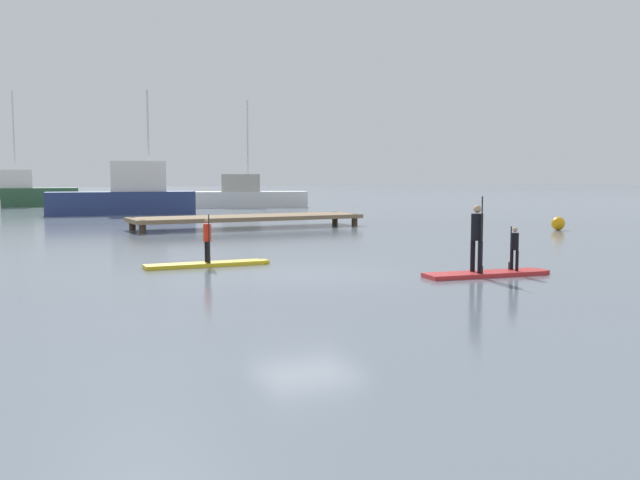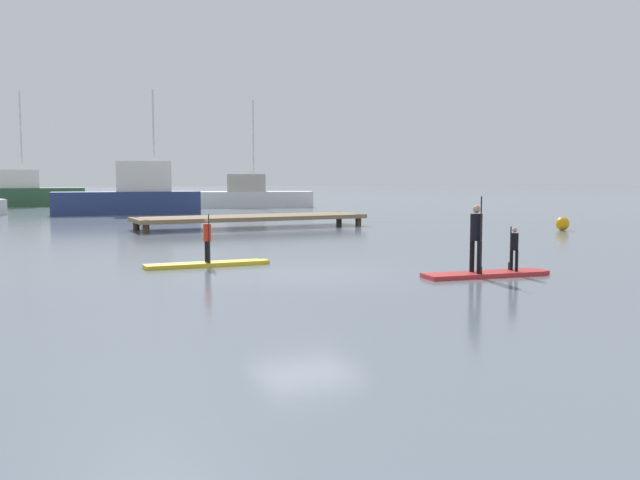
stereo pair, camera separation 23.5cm
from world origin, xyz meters
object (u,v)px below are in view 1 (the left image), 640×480
(paddler_child_solo, at_px, (207,237))
(paddler_child_front, at_px, (514,246))
(paddleboard_far, at_px, (487,274))
(fishing_boat_white_large, at_px, (126,196))
(paddler_adult, at_px, (477,234))
(motor_boat_small_navy, at_px, (244,196))
(trawler_grey_distant, at_px, (13,193))
(paddleboard_near, at_px, (207,264))
(mooring_buoy_near, at_px, (558,224))

(paddler_child_solo, relative_size, paddler_child_front, 1.21)
(paddleboard_far, xyz_separation_m, fishing_boat_white_large, (-2.55, 30.32, 1.04))
(paddler_adult, distance_m, motor_boat_small_navy, 36.71)
(paddleboard_far, distance_m, paddler_child_front, 0.99)
(fishing_boat_white_large, bearing_deg, trawler_grey_distant, 111.14)
(paddleboard_near, distance_m, mooring_buoy_near, 18.03)
(paddleboard_far, xyz_separation_m, motor_boat_small_navy, (7.11, 35.99, 0.77))
(paddleboard_far, bearing_deg, trawler_grey_distant, 100.23)
(fishing_boat_white_large, height_order, mooring_buoy_near, fishing_boat_white_large)
(paddler_child_solo, height_order, fishing_boat_white_large, fishing_boat_white_large)
(paddler_child_front, bearing_deg, trawler_grey_distant, 101.14)
(paddleboard_far, relative_size, trawler_grey_distant, 0.36)
(paddler_child_front, bearing_deg, motor_boat_small_navy, 80.00)
(paddleboard_near, height_order, motor_boat_small_navy, motor_boat_small_navy)
(motor_boat_small_navy, xyz_separation_m, trawler_grey_distant, (-15.14, 8.51, 0.20))
(paddler_child_front, distance_m, trawler_grey_distant, 45.44)
(paddler_child_front, height_order, fishing_boat_white_large, fishing_boat_white_large)
(paddleboard_near, height_order, mooring_buoy_near, mooring_buoy_near)
(paddleboard_near, distance_m, paddleboard_far, 7.22)
(fishing_boat_white_large, bearing_deg, paddler_child_front, -83.81)
(paddleboard_near, xyz_separation_m, motor_boat_small_navy, (12.57, 31.27, 0.77))
(trawler_grey_distant, height_order, mooring_buoy_near, trawler_grey_distant)
(paddler_child_solo, relative_size, paddleboard_far, 0.40)
(paddler_child_front, relative_size, trawler_grey_distant, 0.12)
(paddler_adult, distance_m, paddler_child_front, 1.11)
(mooring_buoy_near, bearing_deg, fishing_boat_white_large, 124.95)
(paddler_child_front, bearing_deg, paddler_adult, 173.59)
(paddler_child_solo, relative_size, fishing_boat_white_large, 0.15)
(paddleboard_near, distance_m, motor_boat_small_navy, 33.71)
(motor_boat_small_navy, bearing_deg, paddleboard_far, -101.17)
(paddler_child_front, xyz_separation_m, trawler_grey_distant, (-8.78, 44.59, 0.33))
(paddleboard_near, bearing_deg, paddler_child_solo, -69.56)
(paddler_child_front, bearing_deg, paddler_child_solo, 142.32)
(motor_boat_small_navy, bearing_deg, paddler_adult, -101.64)
(motor_boat_small_navy, distance_m, mooring_buoy_near, 26.71)
(paddler_child_solo, distance_m, paddler_child_front, 7.84)
(paddler_adult, bearing_deg, fishing_boat_white_large, 94.24)
(mooring_buoy_near, bearing_deg, motor_boat_small_navy, 100.24)
(paddleboard_near, bearing_deg, mooring_buoy_near, 16.07)
(motor_boat_small_navy, height_order, trawler_grey_distant, trawler_grey_distant)
(paddleboard_near, xyz_separation_m, paddler_adult, (5.16, -4.69, 0.97))
(paddler_adult, distance_m, trawler_grey_distant, 45.14)
(paddler_adult, bearing_deg, mooring_buoy_near, 38.52)
(mooring_buoy_near, bearing_deg, paddler_child_solo, -163.89)
(paddler_child_solo, height_order, paddleboard_far, paddler_child_solo)
(paddleboard_far, distance_m, fishing_boat_white_large, 30.44)
(paddleboard_near, relative_size, paddler_child_front, 3.15)
(paddleboard_far, xyz_separation_m, paddler_adult, (-0.30, 0.03, 0.97))
(paddler_child_solo, distance_m, mooring_buoy_near, 18.03)
(fishing_boat_white_large, relative_size, trawler_grey_distant, 0.99)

